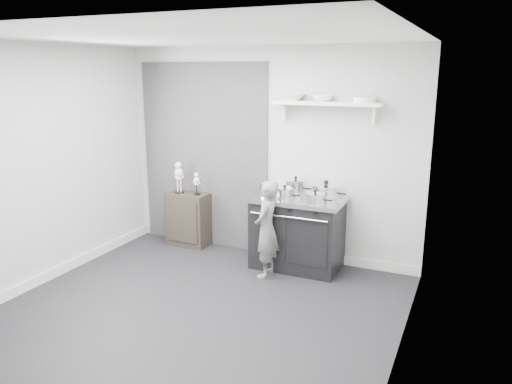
{
  "coord_description": "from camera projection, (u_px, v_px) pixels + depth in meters",
  "views": [
    {
      "loc": [
        2.47,
        -4.08,
        2.42
      ],
      "look_at": [
        0.21,
        0.95,
        1.05
      ],
      "focal_mm": 35.0,
      "sensor_mm": 36.0,
      "label": 1
    }
  ],
  "objects": [
    {
      "name": "room_shell",
      "position": [
        195.0,
        149.0,
        4.94
      ],
      "size": [
        4.02,
        3.62,
        2.71
      ],
      "color": "#B8B8B6",
      "rests_on": "ground"
    },
    {
      "name": "child",
      "position": [
        267.0,
        229.0,
        5.86
      ],
      "size": [
        0.29,
        0.43,
        1.16
      ],
      "primitive_type": "imported",
      "rotation": [
        0.0,
        0.0,
        -1.54
      ],
      "color": "slate",
      "rests_on": "ground"
    },
    {
      "name": "bowl_small",
      "position": [
        323.0,
        98.0,
        5.85
      ],
      "size": [
        0.24,
        0.24,
        0.07
      ],
      "primitive_type": "imported",
      "color": "white",
      "rests_on": "wall_shelf"
    },
    {
      "name": "pot_front_center",
      "position": [
        285.0,
        194.0,
        5.93
      ],
      "size": [
        0.3,
        0.21,
        0.18
      ],
      "color": "silver",
      "rests_on": "stove"
    },
    {
      "name": "wall_shelf",
      "position": [
        327.0,
        104.0,
        5.85
      ],
      "size": [
        1.3,
        0.26,
        0.24
      ],
      "color": "white",
      "rests_on": "room_shell"
    },
    {
      "name": "skeleton_full",
      "position": [
        179.0,
        175.0,
        6.85
      ],
      "size": [
        0.14,
        0.09,
        0.5
      ],
      "primitive_type": null,
      "color": "silver",
      "rests_on": "side_cabinet"
    },
    {
      "name": "ground",
      "position": [
        200.0,
        308.0,
        5.17
      ],
      "size": [
        4.0,
        4.0,
        0.0
      ],
      "primitive_type": "plane",
      "color": "black",
      "rests_on": "ground"
    },
    {
      "name": "side_cabinet",
      "position": [
        188.0,
        219.0,
        6.95
      ],
      "size": [
        0.57,
        0.33,
        0.74
      ],
      "primitive_type": "cube",
      "color": "black",
      "rests_on": "ground"
    },
    {
      "name": "stove",
      "position": [
        297.0,
        232.0,
        6.16
      ],
      "size": [
        1.12,
        0.7,
        0.9
      ],
      "color": "black",
      "rests_on": "ground"
    },
    {
      "name": "pot_back_left",
      "position": [
        296.0,
        187.0,
        6.17
      ],
      "size": [
        0.33,
        0.24,
        0.23
      ],
      "color": "silver",
      "rests_on": "stove"
    },
    {
      "name": "pot_front_left",
      "position": [
        269.0,
        189.0,
        6.11
      ],
      "size": [
        0.31,
        0.22,
        0.2
      ],
      "color": "silver",
      "rests_on": "stove"
    },
    {
      "name": "pot_front_right",
      "position": [
        315.0,
        198.0,
        5.74
      ],
      "size": [
        0.32,
        0.23,
        0.16
      ],
      "color": "silver",
      "rests_on": "stove"
    },
    {
      "name": "bowl_large",
      "position": [
        291.0,
        97.0,
        6.01
      ],
      "size": [
        0.33,
        0.33,
        0.08
      ],
      "primitive_type": "imported",
      "color": "white",
      "rests_on": "wall_shelf"
    },
    {
      "name": "plate_stack",
      "position": [
        365.0,
        100.0,
        5.66
      ],
      "size": [
        0.26,
        0.26,
        0.06
      ],
      "primitive_type": "cylinder",
      "color": "white",
      "rests_on": "wall_shelf"
    },
    {
      "name": "skeleton_torso",
      "position": [
        197.0,
        182.0,
        6.76
      ],
      "size": [
        0.1,
        0.06,
        0.35
      ],
      "primitive_type": null,
      "color": "silver",
      "rests_on": "side_cabinet"
    },
    {
      "name": "pot_back_right",
      "position": [
        326.0,
        191.0,
        5.98
      ],
      "size": [
        0.42,
        0.33,
        0.22
      ],
      "color": "silver",
      "rests_on": "stove"
    }
  ]
}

